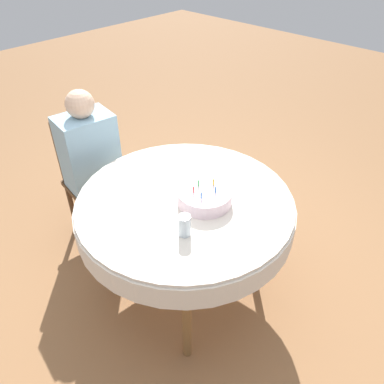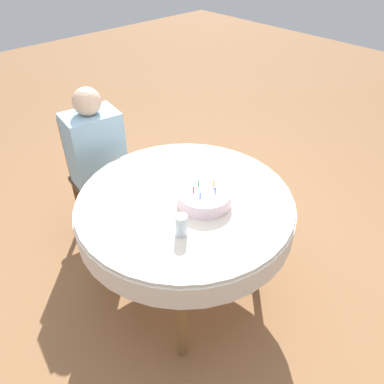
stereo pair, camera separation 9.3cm
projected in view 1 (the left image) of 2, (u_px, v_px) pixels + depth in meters
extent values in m
plane|color=#8C603D|center=(186.00, 287.00, 2.52)|extent=(12.00, 12.00, 0.00)
cylinder|color=silver|center=(185.00, 200.00, 2.06)|extent=(1.19, 1.19, 0.02)
cylinder|color=silver|center=(185.00, 211.00, 2.11)|extent=(1.21, 1.21, 0.14)
cylinder|color=brown|center=(187.00, 314.00, 1.92)|extent=(0.05, 0.05, 0.74)
cylinder|color=brown|center=(261.00, 247.00, 2.30)|extent=(0.05, 0.05, 0.74)
cylinder|color=brown|center=(110.00, 250.00, 2.28)|extent=(0.05, 0.05, 0.74)
cylinder|color=brown|center=(185.00, 201.00, 2.66)|extent=(0.05, 0.05, 0.74)
cube|color=#4C331E|center=(96.00, 185.00, 2.72)|extent=(0.42, 0.42, 0.04)
cube|color=#4C331E|center=(79.00, 146.00, 2.67)|extent=(0.34, 0.08, 0.47)
cylinder|color=#4C331E|center=(90.00, 229.00, 2.68)|extent=(0.04, 0.04, 0.41)
cylinder|color=#4C331E|center=(129.00, 211.00, 2.83)|extent=(0.04, 0.04, 0.41)
cylinder|color=#4C331E|center=(72.00, 206.00, 2.88)|extent=(0.04, 0.04, 0.41)
cylinder|color=#4C331E|center=(109.00, 191.00, 3.03)|extent=(0.04, 0.04, 0.41)
cylinder|color=#DBB293|center=(100.00, 224.00, 2.69)|extent=(0.09, 0.09, 0.44)
cylinder|color=#DBB293|center=(122.00, 214.00, 2.78)|extent=(0.09, 0.09, 0.44)
cube|color=#8CB7D1|center=(89.00, 152.00, 2.55)|extent=(0.39, 0.30, 0.53)
sphere|color=#DBB293|center=(80.00, 104.00, 2.34)|extent=(0.18, 0.18, 0.18)
cylinder|color=silver|center=(205.00, 197.00, 2.00)|extent=(0.29, 0.29, 0.08)
cylinder|color=gold|center=(213.00, 182.00, 2.01)|extent=(0.01, 0.01, 0.04)
cylinder|color=green|center=(198.00, 183.00, 2.00)|extent=(0.01, 0.01, 0.04)
cylinder|color=red|center=(194.00, 189.00, 1.96)|extent=(0.01, 0.01, 0.04)
cylinder|color=blue|center=(201.00, 195.00, 1.92)|extent=(0.01, 0.01, 0.04)
cylinder|color=blue|center=(216.00, 190.00, 1.96)|extent=(0.01, 0.01, 0.04)
cylinder|color=silver|center=(185.00, 225.00, 1.80)|extent=(0.06, 0.06, 0.11)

